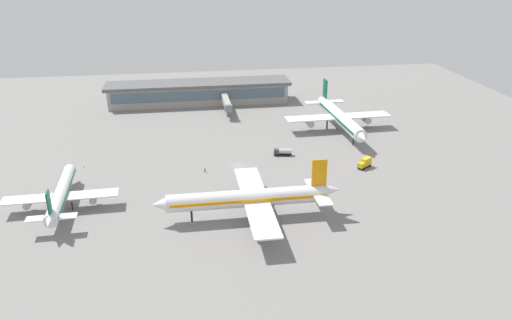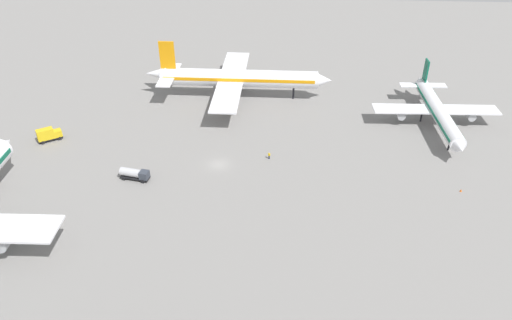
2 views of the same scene
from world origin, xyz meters
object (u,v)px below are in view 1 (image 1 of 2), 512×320
(airplane_at_gate, at_px, (250,198))
(airplane_taxiing, at_px, (339,117))
(airplane_distant, at_px, (61,194))
(catering_truck, at_px, (365,163))
(ground_crew_worker, at_px, (205,169))
(fuel_truck, at_px, (283,152))
(safety_cone_near_gate, at_px, (84,166))

(airplane_at_gate, height_order, airplane_taxiing, airplane_taxiing)
(airplane_at_gate, distance_m, airplane_distant, 53.70)
(airplane_distant, height_order, catering_truck, airplane_distant)
(airplane_at_gate, distance_m, ground_crew_worker, 34.26)
(airplane_taxiing, height_order, catering_truck, airplane_taxiing)
(airplane_at_gate, distance_m, airplane_taxiing, 79.08)
(airplane_taxiing, height_order, fuel_truck, airplane_taxiing)
(catering_truck, relative_size, ground_crew_worker, 3.39)
(ground_crew_worker, bearing_deg, airplane_distant, 146.86)
(airplane_taxiing, distance_m, catering_truck, 37.44)
(airplane_taxiing, xyz_separation_m, ground_crew_worker, (56.04, 32.36, -5.10))
(airplane_at_gate, height_order, airplane_distant, airplane_at_gate)
(fuel_truck, relative_size, ground_crew_worker, 3.92)
(fuel_truck, xyz_separation_m, safety_cone_near_gate, (68.51, -0.04, -1.09))
(catering_truck, distance_m, fuel_truck, 29.21)
(safety_cone_near_gate, bearing_deg, catering_truck, 170.99)
(catering_truck, bearing_deg, airplane_taxiing, -129.17)
(fuel_truck, bearing_deg, ground_crew_worker, 30.27)
(catering_truck, distance_m, ground_crew_worker, 53.72)
(catering_truck, xyz_separation_m, ground_crew_worker, (53.51, -4.76, -0.85))
(fuel_truck, height_order, safety_cone_near_gate, fuel_truck)
(airplane_taxiing, bearing_deg, safety_cone_near_gate, -78.81)
(fuel_truck, distance_m, safety_cone_near_gate, 68.52)
(airplane_taxiing, bearing_deg, fuel_truck, -53.00)
(catering_truck, xyz_separation_m, fuel_truck, (25.17, -14.81, -0.31))
(airplane_taxiing, relative_size, safety_cone_near_gate, 89.57)
(airplane_at_gate, distance_m, fuel_truck, 46.14)
(catering_truck, distance_m, safety_cone_near_gate, 94.86)
(airplane_distant, bearing_deg, catering_truck, -83.55)
(airplane_distant, bearing_deg, safety_cone_near_gate, -4.45)
(airplane_distant, distance_m, safety_cone_near_gate, 29.04)
(airplane_distant, height_order, ground_crew_worker, airplane_distant)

